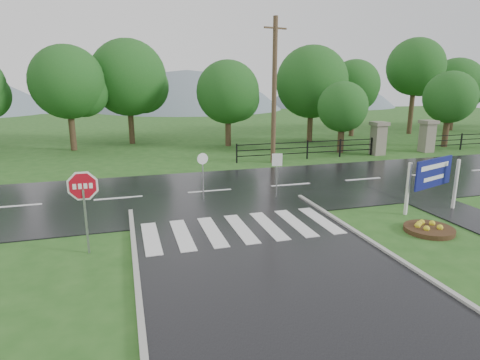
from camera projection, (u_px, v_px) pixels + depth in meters
name	position (u px, v px, depth m)	size (l,w,h in m)	color
ground	(305.00, 308.00, 8.98)	(120.00, 120.00, 0.00)	#26541C
main_road	(210.00, 192.00, 18.28)	(90.00, 8.00, 0.04)	black
walkway	(465.00, 216.00, 15.03)	(2.20, 11.00, 0.04)	black
crosswalk	(241.00, 228.00, 13.61)	(6.50, 2.80, 0.02)	silver
pillar_west	(378.00, 138.00, 27.15)	(1.00, 1.00, 2.24)	gray
pillar_east	(427.00, 135.00, 28.25)	(1.00, 1.00, 2.24)	gray
fence_west	(307.00, 148.00, 25.82)	(9.58, 0.08, 1.20)	black
hills	(167.00, 194.00, 74.18)	(102.00, 48.00, 48.00)	slate
treeline	(184.00, 145.00, 31.58)	(83.20, 5.20, 10.00)	#174B17
stop_sign	(83.00, 193.00, 11.39)	(1.17, 0.06, 2.63)	#939399
estate_billboard	(434.00, 175.00, 15.16)	(2.34, 0.87, 2.11)	silver
flower_bed	(429.00, 228.00, 13.44)	(1.62, 1.62, 0.32)	#332111
reg_sign_small	(277.00, 167.00, 16.92)	(0.43, 0.12, 1.97)	#939399
reg_sign_round	(203.00, 170.00, 16.73)	(0.47, 0.10, 2.03)	#939399
utility_pole_east	(274.00, 91.00, 23.78)	(1.50, 0.40, 8.52)	#473523
entrance_tree_left	(343.00, 107.00, 27.52)	(3.44, 3.44, 4.90)	#3D2B1C
entrance_tree_right	(450.00, 97.00, 29.85)	(3.83, 3.83, 5.65)	#3D2B1C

